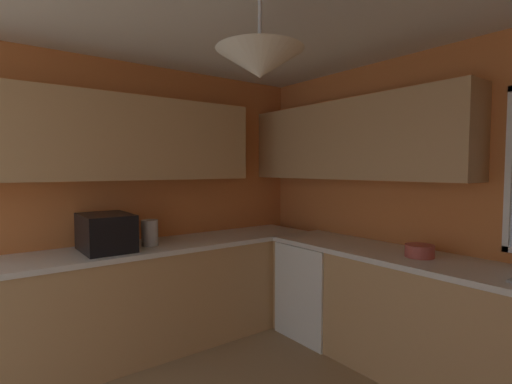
{
  "coord_description": "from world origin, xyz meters",
  "views": [
    {
      "loc": [
        1.52,
        -1.17,
        1.55
      ],
      "look_at": [
        -0.73,
        0.53,
        1.37
      ],
      "focal_mm": 26.8,
      "sensor_mm": 36.0,
      "label": 1
    }
  ],
  "objects_px": {
    "dishwasher": "(320,288)",
    "bowl": "(420,251)",
    "microwave": "(106,232)",
    "kettle": "(150,233)"
  },
  "relations": [
    {
      "from": "dishwasher",
      "to": "bowl",
      "type": "bearing_deg",
      "value": 1.8
    },
    {
      "from": "microwave",
      "to": "kettle",
      "type": "height_order",
      "value": "microwave"
    },
    {
      "from": "microwave",
      "to": "bowl",
      "type": "xyz_separation_m",
      "value": [
        1.61,
        1.77,
        -0.1
      ]
    },
    {
      "from": "dishwasher",
      "to": "microwave",
      "type": "xyz_separation_m",
      "value": [
        -0.66,
        -1.74,
        0.62
      ]
    },
    {
      "from": "dishwasher",
      "to": "kettle",
      "type": "distance_m",
      "value": 1.64
    },
    {
      "from": "microwave",
      "to": "kettle",
      "type": "distance_m",
      "value": 0.35
    },
    {
      "from": "microwave",
      "to": "kettle",
      "type": "relative_size",
      "value": 2.21
    },
    {
      "from": "kettle",
      "to": "bowl",
      "type": "height_order",
      "value": "kettle"
    },
    {
      "from": "bowl",
      "to": "microwave",
      "type": "bearing_deg",
      "value": -132.38
    },
    {
      "from": "kettle",
      "to": "bowl",
      "type": "xyz_separation_m",
      "value": [
        1.59,
        1.42,
        -0.06
      ]
    }
  ]
}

